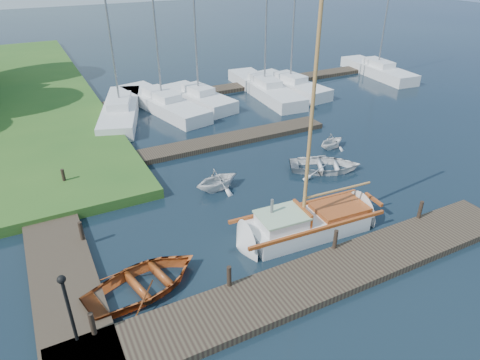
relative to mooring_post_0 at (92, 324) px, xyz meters
name	(u,v)px	position (x,y,z in m)	size (l,w,h in m)	color
ground	(240,203)	(7.50, 5.00, -0.70)	(160.00, 160.00, 0.00)	black
near_dock	(318,279)	(7.50, -1.00, -0.55)	(18.00, 2.20, 0.30)	#2E221B
left_dock	(51,223)	(-0.50, 7.00, -0.55)	(2.20, 18.00, 0.30)	#2E221B
far_dock	(220,141)	(9.50, 11.50, -0.55)	(14.00, 1.60, 0.30)	#2E221B
pontoon	(258,84)	(17.50, 21.00, -0.55)	(30.00, 1.60, 0.30)	#2E221B
mooring_post_0	(92,324)	(0.00, 0.00, 0.00)	(0.16, 0.16, 0.80)	black
mooring_post_1	(229,276)	(4.50, 0.00, 0.00)	(0.16, 0.16, 0.80)	black
mooring_post_2	(335,239)	(9.00, 0.00, 0.00)	(0.16, 0.16, 0.80)	black
mooring_post_3	(420,210)	(13.50, 0.00, 0.00)	(0.16, 0.16, 0.80)	black
mooring_post_4	(81,231)	(0.50, 5.00, 0.00)	(0.16, 0.16, 0.80)	black
mooring_post_5	(64,177)	(0.50, 10.00, 0.00)	(0.16, 0.16, 0.80)	black
lamp_post	(67,300)	(-0.50, 0.00, 1.17)	(0.24, 0.24, 2.44)	black
sailboat	(310,224)	(9.05, 1.68, -0.36)	(7.25, 2.38, 9.83)	white
dinghy	(144,280)	(1.96, 1.45, -0.27)	(2.95, 4.13, 0.86)	brown
tender_b	(217,178)	(7.10, 6.64, -0.09)	(2.00, 2.32, 1.22)	white
tender_c	(325,164)	(12.99, 5.84, -0.32)	(2.65, 3.71, 0.77)	white
tender_d	(332,140)	(15.12, 7.98, -0.20)	(1.64, 1.90, 1.00)	white
marina_boat_0	(121,109)	(5.34, 18.75, -0.14)	(4.89, 9.12, 10.71)	white
marina_boat_1	(162,102)	(8.40, 18.98, -0.14)	(4.20, 9.69, 10.39)	white
marina_boat_2	(199,97)	(11.17, 18.83, -0.11)	(3.61, 7.18, 12.41)	white
marina_boat_3	(264,87)	(16.79, 18.74, -0.13)	(2.88, 10.08, 12.04)	white
marina_boat_4	(290,84)	(19.03, 18.45, -0.14)	(3.11, 7.87, 9.74)	white
marina_boat_7	(378,69)	(28.78, 18.84, -0.13)	(2.91, 8.61, 11.34)	white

